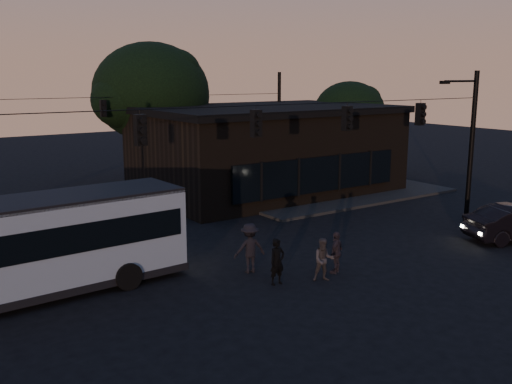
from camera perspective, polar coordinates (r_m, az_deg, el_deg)
ground at (r=19.10m, az=6.93°, el=-10.87°), size 120.00×120.00×0.00m
sidewalk_far_right at (r=36.81m, az=6.61°, el=0.24°), size 14.00×10.00×0.15m
building at (r=36.08m, az=1.03°, el=4.33°), size 15.40×10.41×5.40m
tree_behind at (r=38.56m, az=-10.44°, el=9.80°), size 7.60×7.60×9.43m
tree_right at (r=43.18m, az=9.31°, el=7.94°), size 5.20×5.20×6.86m
signal_rig_near at (r=21.01m, az=-0.00°, el=3.87°), size 26.24×0.30×7.50m
signal_rig_far at (r=35.33m, az=-14.94°, el=6.22°), size 26.24×0.30×7.50m
bus at (r=20.04m, az=-23.60°, el=-5.07°), size 11.89×3.34×3.32m
pedestrian_a at (r=20.21m, az=2.13°, el=-6.97°), size 0.62×0.42×1.67m
pedestrian_b at (r=20.70m, az=6.79°, el=-6.73°), size 0.96×0.90×1.58m
pedestrian_c at (r=21.56m, az=8.04°, el=-5.99°), size 1.01×0.76×1.60m
pedestrian_d at (r=21.37m, az=-0.64°, el=-5.63°), size 1.34×0.94×1.89m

